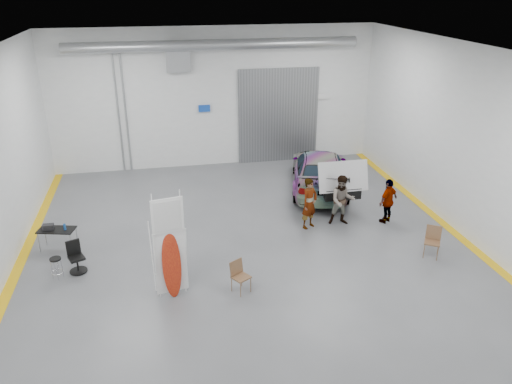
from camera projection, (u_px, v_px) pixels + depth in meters
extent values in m
plane|color=#56585D|center=(251.00, 250.00, 15.48)|extent=(16.00, 16.00, 0.00)
cube|color=silver|center=(470.00, 144.00, 15.57)|extent=(0.02, 16.00, 6.00)
cube|color=silver|center=(215.00, 98.00, 21.49)|extent=(14.00, 0.02, 6.00)
cube|color=silver|center=(356.00, 344.00, 7.09)|extent=(14.00, 0.02, 6.00)
cube|color=silver|center=(250.00, 52.00, 13.10)|extent=(14.00, 16.00, 0.02)
cube|color=gray|center=(278.00, 116.00, 22.29)|extent=(3.60, 0.12, 4.20)
cube|color=gray|center=(178.00, 57.00, 20.43)|extent=(1.00, 0.50, 1.20)
cylinder|color=gray|center=(215.00, 45.00, 20.04)|extent=(11.90, 0.44, 0.44)
cube|color=#1645B3|center=(204.00, 108.00, 21.49)|extent=(0.50, 0.04, 0.30)
cube|color=white|center=(322.00, 96.00, 22.34)|extent=(0.70, 0.04, 0.25)
cylinder|color=gray|center=(126.00, 115.00, 20.92)|extent=(0.08, 0.08, 5.00)
cylinder|color=gray|center=(119.00, 115.00, 20.87)|extent=(0.08, 0.08, 5.00)
cube|color=#E6AF0C|center=(15.00, 274.00, 14.23)|extent=(0.30, 16.00, 0.01)
cube|color=#E6AF0C|center=(451.00, 230.00, 16.73)|extent=(0.30, 16.00, 0.01)
imported|color=white|center=(319.00, 170.00, 19.75)|extent=(3.49, 5.65, 1.53)
imported|color=#9B6B54|center=(309.00, 203.00, 16.59)|extent=(0.76, 0.70, 1.76)
imported|color=slate|center=(342.00, 200.00, 16.82)|extent=(0.96, 0.80, 1.76)
imported|color=brown|center=(388.00, 201.00, 16.98)|extent=(0.99, 0.79, 1.59)
cube|color=white|center=(169.00, 262.00, 12.94)|extent=(0.84, 0.19, 1.79)
ellipsoid|color=red|center=(170.00, 265.00, 12.89)|extent=(0.53, 0.32, 1.89)
cube|color=white|center=(166.00, 216.00, 12.39)|extent=(0.81, 0.18, 0.95)
cylinder|color=white|center=(154.00, 247.00, 12.68)|extent=(0.02, 0.02, 2.99)
cylinder|color=white|center=(182.00, 244.00, 12.81)|extent=(0.02, 0.02, 2.99)
cube|color=brown|center=(241.00, 277.00, 13.27)|extent=(0.57, 0.57, 0.04)
cube|color=brown|center=(240.00, 266.00, 13.35)|extent=(0.41, 0.30, 0.40)
cube|color=brown|center=(432.00, 242.00, 14.96)|extent=(0.61, 0.60, 0.04)
cube|color=brown|center=(430.00, 232.00, 15.05)|extent=(0.43, 0.32, 0.43)
cylinder|color=black|center=(55.00, 259.00, 13.81)|extent=(0.31, 0.31, 0.05)
torus|color=silver|center=(58.00, 272.00, 13.98)|extent=(0.33, 0.33, 0.02)
cylinder|color=gray|center=(40.00, 245.00, 15.13)|extent=(0.03, 0.03, 0.66)
cylinder|color=gray|center=(74.00, 242.00, 15.31)|extent=(0.03, 0.03, 0.66)
cylinder|color=gray|center=(42.00, 238.00, 15.54)|extent=(0.03, 0.03, 0.66)
cylinder|color=gray|center=(76.00, 235.00, 15.72)|extent=(0.03, 0.03, 0.66)
cube|color=black|center=(56.00, 230.00, 15.29)|extent=(1.20, 0.81, 0.04)
cylinder|color=#1A51A1|center=(65.00, 227.00, 15.21)|extent=(0.07, 0.07, 0.20)
cube|color=black|center=(48.00, 227.00, 15.25)|extent=(0.32, 0.20, 0.16)
cylinder|color=black|center=(79.00, 271.00, 14.33)|extent=(0.50, 0.50, 0.04)
cylinder|color=black|center=(78.00, 264.00, 14.25)|extent=(0.05, 0.05, 0.43)
cube|color=black|center=(77.00, 258.00, 14.17)|extent=(0.54, 0.54, 0.06)
cube|color=black|center=(76.00, 246.00, 14.24)|extent=(0.38, 0.20, 0.44)
cube|color=silver|center=(342.00, 173.00, 17.29)|extent=(1.78, 1.08, 0.04)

